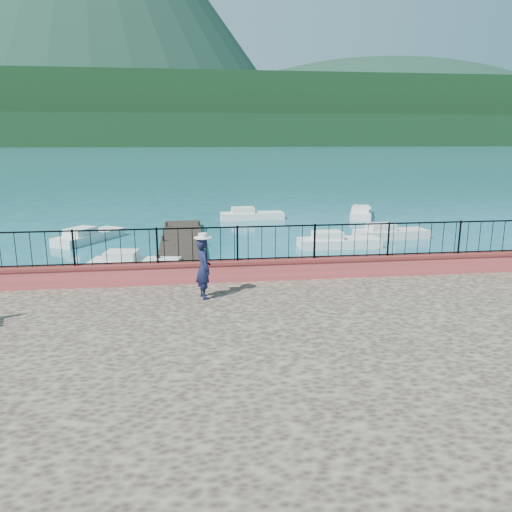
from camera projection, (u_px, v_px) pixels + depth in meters
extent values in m
plane|color=#19596B|center=(269.00, 379.00, 10.87)|extent=(2000.00, 2000.00, 0.00)
cube|color=#C5474D|center=(248.00, 270.00, 14.10)|extent=(28.00, 0.46, 0.58)
cube|color=black|center=(248.00, 244.00, 13.92)|extent=(27.00, 0.05, 0.95)
cube|color=#2D231C|center=(182.00, 253.00, 22.15)|extent=(2.00, 16.00, 0.30)
cube|color=black|center=(189.00, 131.00, 297.99)|extent=(900.00, 60.00, 18.00)
cube|color=black|center=(188.00, 113.00, 352.82)|extent=(900.00, 120.00, 44.00)
ellipsoid|color=#142D23|center=(379.00, 142.00, 579.35)|extent=(448.00, 384.00, 180.00)
imported|color=#111534|center=(204.00, 268.00, 12.40)|extent=(0.51, 0.64, 1.54)
cylinder|color=silver|center=(203.00, 236.00, 12.21)|extent=(0.44, 0.44, 0.12)
cube|color=silver|center=(135.00, 261.00, 19.72)|extent=(3.65, 1.87, 0.80)
cube|color=silver|center=(339.00, 239.00, 23.92)|extent=(3.90, 1.33, 0.80)
cube|color=silver|center=(391.00, 230.00, 26.11)|extent=(3.92, 1.59, 0.80)
cube|color=silver|center=(89.00, 233.00, 25.33)|extent=(3.25, 4.09, 0.80)
cube|color=silver|center=(252.00, 213.00, 32.14)|extent=(4.06, 1.42, 0.80)
cube|color=silver|center=(361.00, 210.00, 33.23)|extent=(2.68, 4.43, 0.80)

